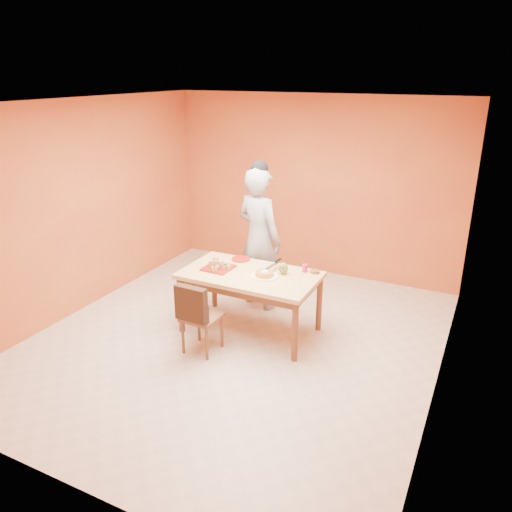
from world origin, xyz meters
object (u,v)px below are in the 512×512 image
at_px(magenta_glass, 305,268).
at_px(checker_tin, 315,272).
at_px(dining_table, 250,281).
at_px(person, 259,239).
at_px(red_dinner_plate, 241,259).
at_px(sponge_cake, 264,274).
at_px(egg_ornament, 283,268).
at_px(pastry_platter, 218,268).
at_px(dining_chair, 201,316).

relative_size(magenta_glass, checker_tin, 0.86).
bearing_deg(dining_table, person, 107.66).
xyz_separation_m(person, magenta_glass, (0.79, -0.38, -0.14)).
bearing_deg(red_dinner_plate, sponge_cake, -35.93).
bearing_deg(egg_ornament, pastry_platter, -150.63).
bearing_deg(person, checker_tin, 175.53).
relative_size(dining_chair, checker_tin, 8.11).
distance_m(dining_table, checker_tin, 0.77).
bearing_deg(egg_ornament, sponge_cake, -119.34).
bearing_deg(egg_ornament, magenta_glass, 57.19).
bearing_deg(pastry_platter, sponge_cake, 2.33).
bearing_deg(magenta_glass, sponge_cake, -136.74).
distance_m(dining_table, magenta_glass, 0.67).
bearing_deg(dining_chair, egg_ornament, 53.45).
bearing_deg(sponge_cake, checker_tin, 36.81).
distance_m(person, red_dinner_plate, 0.41).
bearing_deg(magenta_glass, person, 154.45).
relative_size(dining_chair, egg_ornament, 5.99).
height_order(dining_table, dining_chair, dining_chair).
distance_m(person, magenta_glass, 0.88).
xyz_separation_m(sponge_cake, checker_tin, (0.49, 0.36, -0.02)).
bearing_deg(checker_tin, magenta_glass, -171.07).
bearing_deg(sponge_cake, pastry_platter, -177.67).
xyz_separation_m(dining_chair, person, (0.05, 1.37, 0.50)).
bearing_deg(sponge_cake, red_dinner_plate, 144.07).
relative_size(dining_chair, magenta_glass, 9.46).
relative_size(pastry_platter, egg_ornament, 2.31).
bearing_deg(dining_table, red_dinner_plate, 131.27).
xyz_separation_m(dining_chair, egg_ornament, (0.64, 0.81, 0.39)).
distance_m(person, pastry_platter, 0.79).
relative_size(dining_table, pastry_platter, 4.82).
relative_size(pastry_platter, red_dinner_plate, 1.38).
bearing_deg(dining_chair, checker_tin, 48.08).
distance_m(dining_chair, sponge_cake, 0.88).
xyz_separation_m(sponge_cake, egg_ornament, (0.16, 0.16, 0.04)).
relative_size(person, sponge_cake, 8.80).
bearing_deg(person, egg_ornament, 153.45).
height_order(sponge_cake, checker_tin, sponge_cake).
relative_size(sponge_cake, egg_ornament, 1.49).
distance_m(dining_table, pastry_platter, 0.43).
distance_m(dining_table, person, 0.79).
height_order(person, pastry_platter, person).
relative_size(dining_chair, red_dinner_plate, 3.59).
relative_size(person, magenta_glass, 20.72).
distance_m(egg_ornament, magenta_glass, 0.27).
relative_size(person, red_dinner_plate, 7.85).
relative_size(dining_table, magenta_glass, 17.60).
xyz_separation_m(dining_table, checker_tin, (0.68, 0.35, 0.11)).
bearing_deg(person, dining_table, 124.71).
height_order(pastry_platter, checker_tin, checker_tin).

